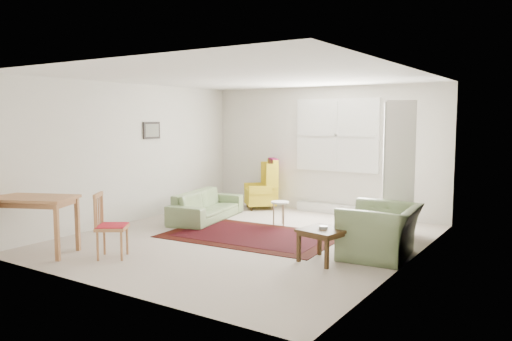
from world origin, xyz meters
The scene contains 10 objects.
room centered at (0.02, 0.21, 1.26)m, with size 5.04×5.54×2.51m.
rug centered at (-0.04, 0.23, 0.01)m, with size 2.70×1.74×0.03m, color black, non-canonical shape.
sofa centered at (-1.46, 0.85, 0.36)m, with size 1.80×0.71×0.73m, color #71875A.
armchair centered at (2.10, 0.16, 0.43)m, with size 1.09×0.95×0.85m, color #71875A.
wingback_chair centered at (-1.23, 2.35, 0.53)m, with size 0.61×0.64×1.05m, color gold, non-canonical shape.
coffee_table centered at (1.55, -0.47, 0.22)m, with size 0.54×0.54×0.44m, color #3F2913, non-canonical shape.
stool centered at (-0.07, 1.19, 0.21)m, with size 0.32×0.32×0.42m, color white, non-canonical shape.
cabinet centered at (1.96, 1.37, 1.07)m, with size 0.45×0.86×2.14m, color white, non-canonical shape.
desk centered at (-2.04, -2.35, 0.40)m, with size 1.27×0.64×0.81m, color #A87043, non-canonical shape.
desk_chair centered at (-0.91, -1.85, 0.44)m, with size 0.39×0.39×0.88m, color #A87043, non-canonical shape.
Camera 1 is at (4.31, -6.31, 1.88)m, focal length 35.00 mm.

